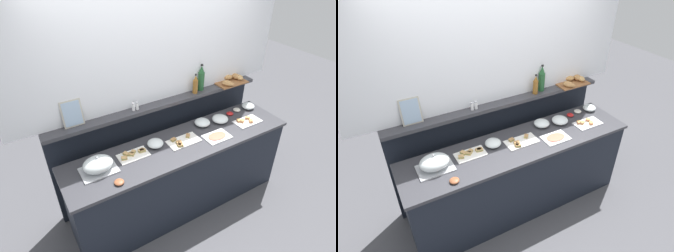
# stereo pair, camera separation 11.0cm
# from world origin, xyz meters

# --- Properties ---
(ground_plane) EXTENTS (12.00, 12.00, 0.00)m
(ground_plane) POSITION_xyz_m (0.00, 0.60, 0.00)
(ground_plane) COLOR #4C4C51
(buffet_counter) EXTENTS (2.55, 0.62, 0.94)m
(buffet_counter) POSITION_xyz_m (0.00, 0.00, 0.47)
(buffet_counter) COLOR black
(buffet_counter) RESTS_ON ground_plane
(back_ledge_unit) EXTENTS (2.59, 0.22, 1.24)m
(back_ledge_unit) POSITION_xyz_m (0.00, 0.49, 0.65)
(back_ledge_unit) COLOR black
(back_ledge_unit) RESTS_ON ground_plane
(upper_wall_panel) EXTENTS (3.19, 0.08, 1.36)m
(upper_wall_panel) POSITION_xyz_m (0.00, 0.51, 1.92)
(upper_wall_panel) COLOR white
(upper_wall_panel) RESTS_ON back_ledge_unit
(sandwich_platter_side) EXTENTS (0.31, 0.17, 0.04)m
(sandwich_platter_side) POSITION_xyz_m (-0.53, 0.08, 0.95)
(sandwich_platter_side) COLOR white
(sandwich_platter_side) RESTS_ON buffet_counter
(sandwich_platter_rear) EXTENTS (0.32, 0.18, 0.04)m
(sandwich_platter_rear) POSITION_xyz_m (0.88, -0.05, 0.95)
(sandwich_platter_rear) COLOR silver
(sandwich_platter_rear) RESTS_ON buffet_counter
(sandwich_platter_front) EXTENTS (0.36, 0.19, 0.04)m
(sandwich_platter_front) POSITION_xyz_m (0.02, 0.01, 0.95)
(sandwich_platter_front) COLOR white
(sandwich_platter_front) RESTS_ON buffet_counter
(cold_cuts_platter) EXTENTS (0.29, 0.20, 0.02)m
(cold_cuts_platter) POSITION_xyz_m (0.39, -0.11, 0.95)
(cold_cuts_platter) COLOR white
(cold_cuts_platter) RESTS_ON buffet_counter
(serving_cloche) EXTENTS (0.34, 0.24, 0.17)m
(serving_cloche) POSITION_xyz_m (-0.90, 0.04, 1.01)
(serving_cloche) COLOR #B7BABF
(serving_cloche) RESTS_ON buffet_counter
(glass_bowl_large) EXTENTS (0.16, 0.16, 0.06)m
(glass_bowl_large) POSITION_xyz_m (1.12, 0.18, 0.97)
(glass_bowl_large) COLOR silver
(glass_bowl_large) RESTS_ON buffet_counter
(glass_bowl_medium) EXTENTS (0.18, 0.18, 0.07)m
(glass_bowl_medium) POSITION_xyz_m (0.39, 0.17, 0.97)
(glass_bowl_medium) COLOR silver
(glass_bowl_medium) RESTS_ON buffet_counter
(glass_bowl_small) EXTENTS (0.19, 0.19, 0.08)m
(glass_bowl_small) POSITION_xyz_m (0.62, 0.12, 0.97)
(glass_bowl_small) COLOR silver
(glass_bowl_small) RESTS_ON buffet_counter
(glass_bowl_extra) EXTENTS (0.17, 0.17, 0.07)m
(glass_bowl_extra) POSITION_xyz_m (-0.26, 0.10, 0.97)
(glass_bowl_extra) COLOR silver
(glass_bowl_extra) RESTS_ON buffet_counter
(condiment_bowl_dark) EXTENTS (0.09, 0.09, 0.03)m
(condiment_bowl_dark) POSITION_xyz_m (-0.81, -0.21, 0.95)
(condiment_bowl_dark) COLOR brown
(condiment_bowl_dark) RESTS_ON buffet_counter
(condiment_bowl_red) EXTENTS (0.09, 0.09, 0.03)m
(condiment_bowl_red) POSITION_xyz_m (0.95, 0.20, 0.95)
(condiment_bowl_red) COLOR silver
(condiment_bowl_red) RESTS_ON buffet_counter
(condiment_bowl_cream) EXTENTS (0.08, 0.08, 0.03)m
(condiment_bowl_cream) POSITION_xyz_m (0.82, 0.18, 0.95)
(condiment_bowl_cream) COLOR red
(condiment_bowl_cream) RESTS_ON buffet_counter
(wine_bottle_green) EXTENTS (0.08, 0.08, 0.32)m
(wine_bottle_green) POSITION_xyz_m (0.55, 0.44, 1.38)
(wine_bottle_green) COLOR #23562D
(wine_bottle_green) RESTS_ON back_ledge_unit
(vinegar_bottle_amber) EXTENTS (0.06, 0.06, 0.24)m
(vinegar_bottle_amber) POSITION_xyz_m (0.44, 0.40, 1.34)
(vinegar_bottle_amber) COLOR #8E5B23
(vinegar_bottle_amber) RESTS_ON back_ledge_unit
(salt_shaker) EXTENTS (0.03, 0.03, 0.09)m
(salt_shaker) POSITION_xyz_m (-0.35, 0.41, 1.28)
(salt_shaker) COLOR white
(salt_shaker) RESTS_ON back_ledge_unit
(pepper_shaker) EXTENTS (0.03, 0.03, 0.09)m
(pepper_shaker) POSITION_xyz_m (-0.30, 0.41, 1.28)
(pepper_shaker) COLOR white
(pepper_shaker) RESTS_ON back_ledge_unit
(bread_basket) EXTENTS (0.40, 0.30, 0.08)m
(bread_basket) POSITION_xyz_m (0.98, 0.40, 1.27)
(bread_basket) COLOR brown
(bread_basket) RESTS_ON back_ledge_unit
(framed_picture) EXTENTS (0.20, 0.06, 0.27)m
(framed_picture) POSITION_xyz_m (-0.96, 0.45, 1.37)
(framed_picture) COLOR #B2AD9E
(framed_picture) RESTS_ON back_ledge_unit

